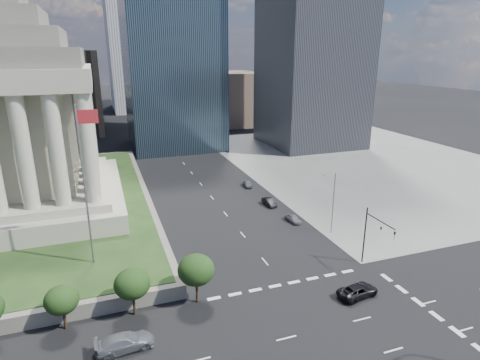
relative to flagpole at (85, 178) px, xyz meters
name	(u,v)px	position (x,y,z in m)	size (l,w,h in m)	color
ground	(167,143)	(21.83, 76.00, -13.11)	(500.00, 500.00, 0.00)	black
sidewalk_ne	(367,161)	(67.83, 36.00, -13.10)	(68.00, 90.00, 0.03)	slate
flagpole	(85,178)	(0.00, 0.00, 0.00)	(2.52, 0.24, 20.00)	slate
midrise_glass	(171,43)	(23.83, 71.00, 16.89)	(26.00, 26.00, 60.00)	black
building_filler_ne	(232,98)	(53.83, 106.00, -3.11)	(20.00, 30.00, 20.00)	brown
building_filler_nw	(64,92)	(-8.17, 106.00, 0.89)	(24.00, 30.00, 28.00)	brown
traffic_signal_ne	(374,232)	(34.33, -10.30, -7.86)	(0.30, 5.74, 8.00)	black
street_lamp_north	(333,200)	(35.16, 1.00, -7.45)	(2.13, 0.22, 10.00)	slate
pickup_truck	(358,291)	(28.96, -15.14, -12.40)	(2.35, 5.11, 1.42)	black
suv_grey	(125,342)	(2.46, -15.21, -12.30)	(2.27, 5.58, 1.62)	slate
parked_sedan_near	(293,218)	(31.59, 6.90, -12.51)	(3.58, 1.44, 1.22)	gray
parked_sedan_mid	(269,202)	(30.83, 15.35, -12.46)	(3.99, 1.39, 1.31)	black
parked_sedan_far	(248,184)	(30.83, 26.97, -12.47)	(1.51, 3.76, 1.28)	slate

